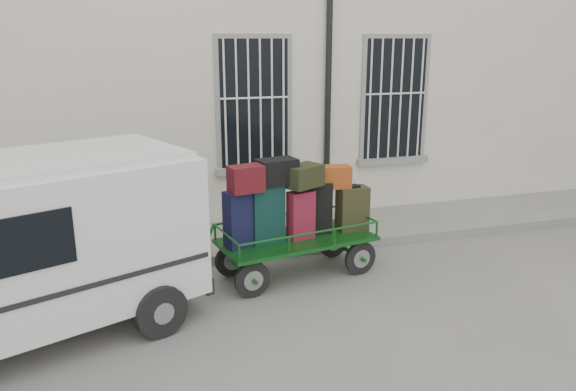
# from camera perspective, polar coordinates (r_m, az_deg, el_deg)

# --- Properties ---
(ground) EXTENTS (80.00, 80.00, 0.00)m
(ground) POSITION_cam_1_polar(r_m,az_deg,el_deg) (7.87, 4.80, -9.62)
(ground) COLOR slate
(ground) RESTS_ON ground
(building) EXTENTS (24.00, 5.15, 6.00)m
(building) POSITION_cam_1_polar(r_m,az_deg,el_deg) (12.39, -4.45, 14.02)
(building) COLOR beige
(building) RESTS_ON ground
(sidewalk) EXTENTS (24.00, 1.70, 0.15)m
(sidewalk) POSITION_cam_1_polar(r_m,az_deg,el_deg) (9.76, 0.10, -3.94)
(sidewalk) COLOR slate
(sidewalk) RESTS_ON ground
(luggage_cart) EXTENTS (2.67, 1.37, 1.75)m
(luggage_cart) POSITION_cam_1_polar(r_m,az_deg,el_deg) (7.99, 0.60, -1.83)
(luggage_cart) COLOR black
(luggage_cart) RESTS_ON ground
(van) EXTENTS (4.50, 3.19, 2.11)m
(van) POSITION_cam_1_polar(r_m,az_deg,el_deg) (6.83, -26.84, -4.44)
(van) COLOR white
(van) RESTS_ON ground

